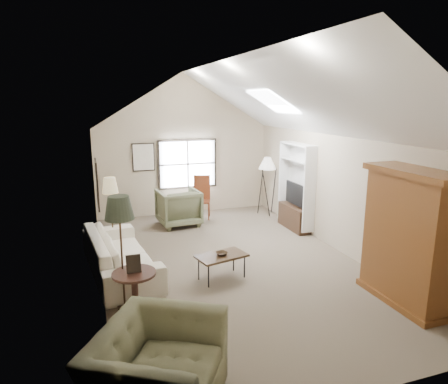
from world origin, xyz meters
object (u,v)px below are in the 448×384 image
object	(u,v)px
armchair_far	(179,207)
coffee_table	(222,267)
armoire	(410,238)
sofa	(120,253)
armchair_near	(158,369)
side_chair	(202,198)
side_table	(135,293)

from	to	relation	value
armchair_far	coffee_table	world-z (taller)	armchair_far
armoire	sofa	world-z (taller)	armoire
armoire	armchair_near	distance (m)	4.39
coffee_table	side_chair	bearing A→B (deg)	79.69
armoire	coffee_table	world-z (taller)	armoire
armoire	sofa	bearing A→B (deg)	148.59
armchair_far	coffee_table	distance (m)	3.50
side_chair	armchair_far	bearing A→B (deg)	-132.76
armoire	armchair_near	xyz separation A→B (m)	(-4.21, -1.03, -0.65)
armchair_near	armchair_far	xyz separation A→B (m)	(1.60, 6.30, 0.03)
coffee_table	side_table	size ratio (longest dim) A/B	1.35
armoire	armchair_far	distance (m)	5.91
armoire	coffee_table	distance (m)	3.24
armchair_far	armoire	bearing A→B (deg)	111.41
armchair_far	side_table	world-z (taller)	armchair_far
side_table	armchair_near	bearing A→B (deg)	-89.59
armoire	side_chair	size ratio (longest dim) A/B	1.84
armchair_near	side_chair	distance (m)	7.10
coffee_table	armchair_near	bearing A→B (deg)	-120.34
sofa	side_table	bearing A→B (deg)	176.80
armchair_near	armchair_far	distance (m)	6.50
sofa	armchair_far	world-z (taller)	armchair_far
sofa	coffee_table	distance (m)	1.97
sofa	armchair_near	world-z (taller)	armchair_near
armchair_near	coffee_table	xyz separation A→B (m)	(1.64, 2.80, -0.22)
armoire	armchair_far	size ratio (longest dim) A/B	2.08
side_table	sofa	bearing A→B (deg)	93.58
sofa	armchair_far	bearing A→B (deg)	-40.02
armchair_far	coffee_table	size ratio (longest dim) A/B	1.16
armoire	side_chair	bearing A→B (deg)	108.25
armchair_far	side_chair	bearing A→B (deg)	-156.84
armoire	side_chair	world-z (taller)	armoire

